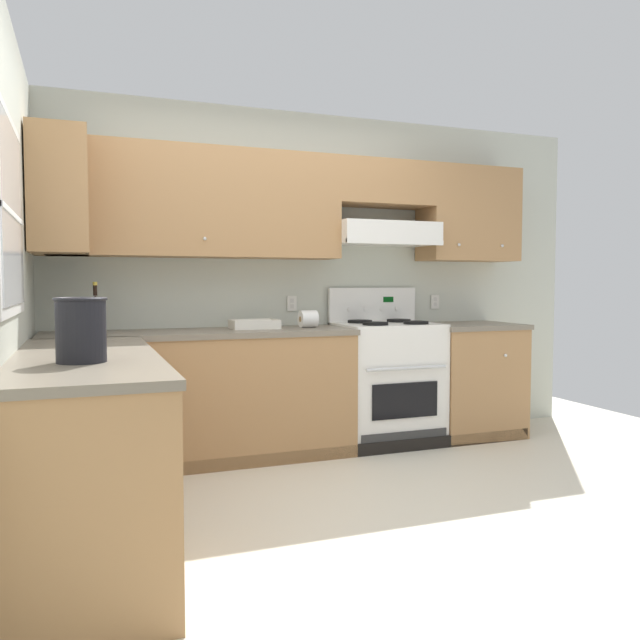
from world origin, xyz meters
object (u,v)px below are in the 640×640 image
object	(u,v)px
bucket	(81,329)
bowl	(254,326)
wine_bottle	(96,313)
paper_towel_roll	(308,319)
stove	(387,381)

from	to	relation	value
bucket	bowl	bearing A→B (deg)	54.59
wine_bottle	paper_towel_roll	bearing A→B (deg)	1.97
bowl	paper_towel_roll	xyz separation A→B (m)	(0.40, -0.05, 0.04)
stove	bucket	size ratio (longest dim) A/B	4.45
paper_towel_roll	bowl	bearing A→B (deg)	172.78
stove	paper_towel_roll	world-z (taller)	stove
wine_bottle	bowl	distance (m)	1.09
bowl	bucket	distance (m)	2.02
bowl	wine_bottle	bearing A→B (deg)	-174.67
stove	paper_towel_roll	size ratio (longest dim) A/B	9.44
stove	wine_bottle	size ratio (longest dim) A/B	3.57
bowl	paper_towel_roll	size ratio (longest dim) A/B	2.66
wine_bottle	bucket	size ratio (longest dim) A/B	1.24
stove	bowl	bearing A→B (deg)	176.49
wine_bottle	bucket	xyz separation A→B (m)	(-0.08, -1.54, 0.01)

